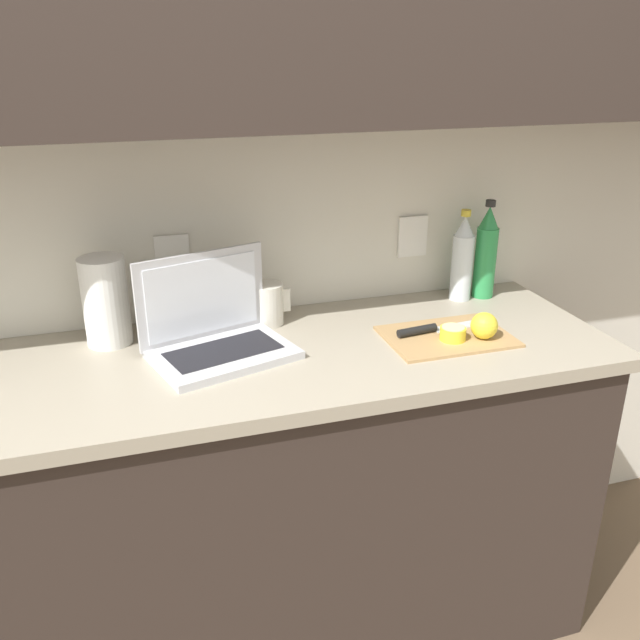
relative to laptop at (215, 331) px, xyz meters
name	(u,v)px	position (x,y,z in m)	size (l,w,h in m)	color
ground_plane	(251,635)	(0.04, -0.05, -0.95)	(12.00, 12.00, 0.00)	brown
wall_back	(205,64)	(0.04, 0.17, 0.60)	(5.20, 0.38, 2.60)	silver
counter_unit	(236,506)	(0.02, -0.05, -0.49)	(1.91, 0.59, 0.90)	#332823
laptop	(215,331)	(0.00, 0.00, 0.00)	(0.38, 0.31, 0.24)	silver
cutting_board	(447,336)	(0.58, -0.09, -0.05)	(0.32, 0.23, 0.01)	tan
knife	(426,330)	(0.54, -0.06, -0.04)	(0.26, 0.06, 0.02)	silver
lemon_half_cut	(453,333)	(0.58, -0.12, -0.03)	(0.07, 0.07, 0.03)	yellow
lemon_whole_beside	(484,326)	(0.66, -0.14, -0.02)	(0.07, 0.07, 0.07)	yellow
bottle_green_soda	(462,259)	(0.75, 0.16, 0.07)	(0.06, 0.06, 0.27)	silver
bottle_oil_tall	(486,253)	(0.83, 0.16, 0.08)	(0.06, 0.06, 0.29)	#2D934C
measuring_cup	(266,304)	(0.16, 0.14, 0.00)	(0.12, 0.10, 0.11)	silver
paper_towel_roll	(106,301)	(-0.25, 0.14, 0.05)	(0.11, 0.11, 0.22)	white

